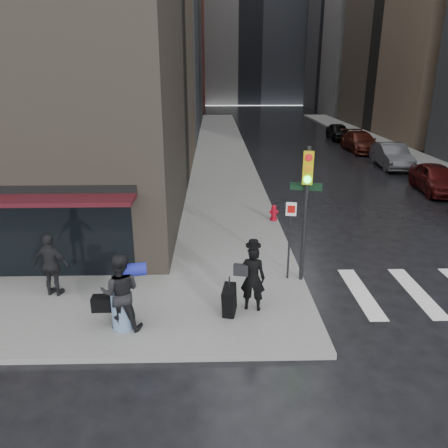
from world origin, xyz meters
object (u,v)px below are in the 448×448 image
Objects in this scene: fire_hydrant at (274,213)px; parked_car_4 at (338,132)px; parked_car_2 at (392,156)px; traffic_light at (305,197)px; parked_car_1 at (436,178)px; man_greycoat at (52,265)px; man_overcoat at (248,282)px; man_jeans at (120,292)px; parked_car_3 at (360,142)px.

parked_car_4 is (8.92, 22.97, 0.27)m from fire_hydrant.
traffic_light is at bearing -115.26° from parked_car_2.
fire_hydrant is at bearing -146.23° from parked_car_1.
man_greycoat is 7.07m from traffic_light.
parked_car_1 is at bearing -119.85° from man_overcoat.
man_jeans reaches higher than parked_car_4.
fire_hydrant is at bearing -122.11° from man_jeans.
parked_car_1 is (10.56, 11.80, -0.23)m from man_overcoat.
traffic_light is (4.68, 2.38, 1.56)m from man_jeans.
parked_car_4 is at bearing -97.33° from man_overcoat.
parked_car_3 is at bearing 95.87° from parked_car_1.
parked_car_3 is (8.92, 22.32, -1.93)m from traffic_light.
parked_car_1 is (8.96, 4.73, 0.28)m from fire_hydrant.
traffic_light is at bearing -89.49° from fire_hydrant.
man_overcoat is 0.49× the size of traffic_light.
parked_car_3 is (10.58, 23.96, -0.22)m from man_overcoat.
fire_hydrant is 0.14× the size of parked_car_2.
parked_car_1 is 18.24m from parked_car_4.
parked_car_1 is (8.91, 10.16, -1.94)m from traffic_light.
man_greycoat is at bearing -129.38° from parked_car_2.
man_greycoat is 0.42× the size of parked_car_4.
parked_car_3 is (15.77, 23.00, -0.29)m from man_greycoat.
parked_car_3 is at bearing 79.57° from traffic_light.
parked_car_4 is (13.55, 30.78, -0.40)m from man_jeans.
parked_car_4 is (10.53, 30.04, -0.25)m from man_overcoat.
man_overcoat reaches higher than fire_hydrant.
man_jeans is at bearing 154.72° from man_greycoat.
parked_car_2 is 0.91× the size of parked_car_3.
traffic_light is at bearing -112.66° from parked_car_3.
man_greycoat is 27.89m from parked_car_3.
traffic_light is (6.85, 0.68, 1.64)m from man_greycoat.
traffic_light reaches higher than parked_car_2.
fire_hydrant is at bearing -125.18° from man_greycoat.
parked_car_2 is (9.01, 16.24, -1.90)m from traffic_light.
parked_car_1 is (13.58, 12.54, -0.38)m from man_jeans.
man_jeans is at bearing -131.34° from parked_car_1.
parked_car_1 is 0.92× the size of parked_car_2.
traffic_light is 0.92× the size of parked_car_1.
parked_car_2 is 12.16m from parked_car_4.
parked_car_2 is at bearing -108.83° from man_overcoat.
man_greycoat is 2.68× the size of fire_hydrant.
traffic_light is 18.67m from parked_car_2.
parked_car_3 is 1.22× the size of parked_car_4.
man_jeans is 9.11m from fire_hydrant.
man_overcoat is 0.45× the size of parked_car_1.
parked_car_4 is at bearing 96.05° from parked_car_1.
man_jeans is at bearing -119.70° from parked_car_3.
parked_car_2 is (15.85, 16.92, -0.27)m from man_greycoat.
parked_car_4 is at bearing 94.39° from parked_car_2.
man_overcoat reaches higher than parked_car_1.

